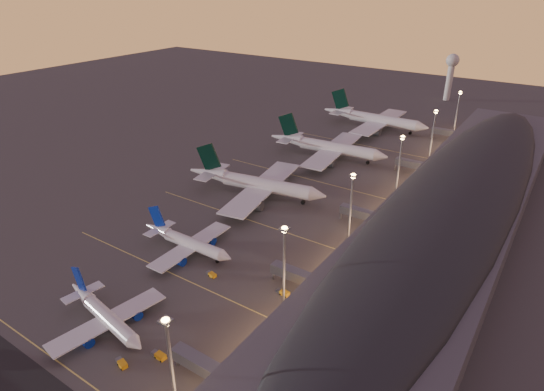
{
  "coord_description": "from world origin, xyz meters",
  "views": [
    {
      "loc": [
        87.59,
        -82.2,
        81.34
      ],
      "look_at": [
        2.0,
        45.0,
        7.0
      ],
      "focal_mm": 30.0,
      "sensor_mm": 36.0,
      "label": 1
    }
  ],
  "objects_px": {
    "airliner_narrow_south": "(104,315)",
    "airliner_narrow_north": "(186,242)",
    "airliner_wide_mid": "(327,147)",
    "airliner_wide_far": "(374,119)",
    "baggage_tug_d": "(283,293)",
    "baggage_tug_a": "(122,363)",
    "baggage_tug_c": "(211,274)",
    "radar_tower": "(451,69)",
    "baggage_tug_b": "(159,355)",
    "airliner_wide_near": "(255,183)"
  },
  "relations": [
    {
      "from": "airliner_wide_mid",
      "to": "baggage_tug_b",
      "type": "relative_size",
      "value": 14.9
    },
    {
      "from": "airliner_wide_mid",
      "to": "baggage_tug_c",
      "type": "distance_m",
      "value": 110.04
    },
    {
      "from": "airliner_narrow_north",
      "to": "baggage_tug_c",
      "type": "bearing_deg",
      "value": -21.76
    },
    {
      "from": "baggage_tug_b",
      "to": "radar_tower",
      "type": "bearing_deg",
      "value": 95.2
    },
    {
      "from": "radar_tower",
      "to": "airliner_wide_far",
      "type": "bearing_deg",
      "value": -100.84
    },
    {
      "from": "airliner_narrow_north",
      "to": "airliner_wide_far",
      "type": "height_order",
      "value": "airliner_wide_far"
    },
    {
      "from": "airliner_wide_mid",
      "to": "baggage_tug_d",
      "type": "distance_m",
      "value": 111.64
    },
    {
      "from": "baggage_tug_a",
      "to": "airliner_wide_mid",
      "type": "bearing_deg",
      "value": 114.4
    },
    {
      "from": "airliner_narrow_north",
      "to": "radar_tower",
      "type": "distance_m",
      "value": 254.2
    },
    {
      "from": "baggage_tug_b",
      "to": "baggage_tug_c",
      "type": "bearing_deg",
      "value": 112.29
    },
    {
      "from": "airliner_wide_mid",
      "to": "baggage_tug_b",
      "type": "distance_m",
      "value": 143.11
    },
    {
      "from": "airliner_narrow_north",
      "to": "airliner_wide_far",
      "type": "xyz_separation_m",
      "value": [
        -1.82,
        160.09,
        1.95
      ]
    },
    {
      "from": "airliner_narrow_south",
      "to": "airliner_wide_mid",
      "type": "distance_m",
      "value": 140.14
    },
    {
      "from": "radar_tower",
      "to": "baggage_tug_d",
      "type": "bearing_deg",
      "value": -84.96
    },
    {
      "from": "baggage_tug_a",
      "to": "baggage_tug_b",
      "type": "bearing_deg",
      "value": 65.35
    },
    {
      "from": "airliner_wide_near",
      "to": "baggage_tug_d",
      "type": "xyz_separation_m",
      "value": [
        44.8,
        -48.32,
        -4.48
      ]
    },
    {
      "from": "airliner_narrow_south",
      "to": "baggage_tug_d",
      "type": "bearing_deg",
      "value": 58.46
    },
    {
      "from": "airliner_narrow_south",
      "to": "airliner_wide_far",
      "type": "height_order",
      "value": "airliner_wide_far"
    },
    {
      "from": "baggage_tug_b",
      "to": "baggage_tug_d",
      "type": "distance_m",
      "value": 38.06
    },
    {
      "from": "baggage_tug_b",
      "to": "airliner_wide_far",
      "type": "bearing_deg",
      "value": 101.29
    },
    {
      "from": "airliner_wide_mid",
      "to": "baggage_tug_d",
      "type": "bearing_deg",
      "value": -73.94
    },
    {
      "from": "baggage_tug_b",
      "to": "baggage_tug_c",
      "type": "height_order",
      "value": "baggage_tug_b"
    },
    {
      "from": "baggage_tug_a",
      "to": "radar_tower",
      "type": "bearing_deg",
      "value": 106.18
    },
    {
      "from": "baggage_tug_a",
      "to": "airliner_narrow_south",
      "type": "bearing_deg",
      "value": 170.05
    },
    {
      "from": "airliner_narrow_south",
      "to": "baggage_tug_b",
      "type": "height_order",
      "value": "airliner_narrow_south"
    },
    {
      "from": "airliner_wide_mid",
      "to": "baggage_tug_a",
      "type": "height_order",
      "value": "airliner_wide_mid"
    },
    {
      "from": "airliner_narrow_north",
      "to": "airliner_wide_mid",
      "type": "relative_size",
      "value": 0.6
    },
    {
      "from": "airliner_narrow_south",
      "to": "airliner_wide_mid",
      "type": "xyz_separation_m",
      "value": [
        -9.56,
        139.8,
        1.89
      ]
    },
    {
      "from": "baggage_tug_c",
      "to": "airliner_wide_near",
      "type": "bearing_deg",
      "value": 124.5
    },
    {
      "from": "radar_tower",
      "to": "airliner_narrow_south",
      "type": "bearing_deg",
      "value": -91.77
    },
    {
      "from": "baggage_tug_a",
      "to": "baggage_tug_b",
      "type": "xyz_separation_m",
      "value": [
        5.42,
        6.51,
        0.03
      ]
    },
    {
      "from": "baggage_tug_c",
      "to": "baggage_tug_d",
      "type": "distance_m",
      "value": 23.12
    },
    {
      "from": "radar_tower",
      "to": "baggage_tug_b",
      "type": "xyz_separation_m",
      "value": [
        10.8,
        -290.76,
        -21.32
      ]
    },
    {
      "from": "baggage_tug_a",
      "to": "baggage_tug_c",
      "type": "distance_m",
      "value": 38.51
    },
    {
      "from": "airliner_narrow_south",
      "to": "airliner_narrow_north",
      "type": "distance_m",
      "value": 38.18
    },
    {
      "from": "airliner_wide_mid",
      "to": "radar_tower",
      "type": "xyz_separation_m",
      "value": [
        18.51,
        150.75,
        16.8
      ]
    },
    {
      "from": "airliner_wide_near",
      "to": "airliner_wide_far",
      "type": "height_order",
      "value": "airliner_wide_far"
    },
    {
      "from": "airliner_narrow_north",
      "to": "airliner_wide_near",
      "type": "height_order",
      "value": "airliner_wide_near"
    },
    {
      "from": "baggage_tug_d",
      "to": "airliner_wide_far",
      "type": "bearing_deg",
      "value": 110.47
    },
    {
      "from": "airliner_narrow_south",
      "to": "airliner_narrow_north",
      "type": "relative_size",
      "value": 0.94
    },
    {
      "from": "airliner_narrow_north",
      "to": "airliner_wide_mid",
      "type": "distance_m",
      "value": 102.32
    },
    {
      "from": "airliner_wide_far",
      "to": "baggage_tug_b",
      "type": "distance_m",
      "value": 199.93
    },
    {
      "from": "radar_tower",
      "to": "baggage_tug_d",
      "type": "height_order",
      "value": "radar_tower"
    },
    {
      "from": "airliner_wide_mid",
      "to": "baggage_tug_a",
      "type": "relative_size",
      "value": 15.15
    },
    {
      "from": "radar_tower",
      "to": "baggage_tug_a",
      "type": "distance_m",
      "value": 298.08
    },
    {
      "from": "airliner_wide_mid",
      "to": "baggage_tug_b",
      "type": "xyz_separation_m",
      "value": [
        29.31,
        -140.01,
        -4.52
      ]
    },
    {
      "from": "radar_tower",
      "to": "baggage_tug_b",
      "type": "relative_size",
      "value": 7.86
    },
    {
      "from": "airliner_wide_mid",
      "to": "baggage_tug_d",
      "type": "xyz_separation_m",
      "value": [
        40.95,
        -103.77,
        -4.52
      ]
    },
    {
      "from": "airliner_wide_near",
      "to": "baggage_tug_c",
      "type": "distance_m",
      "value": 57.59
    },
    {
      "from": "radar_tower",
      "to": "baggage_tug_b",
      "type": "distance_m",
      "value": 291.74
    }
  ]
}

